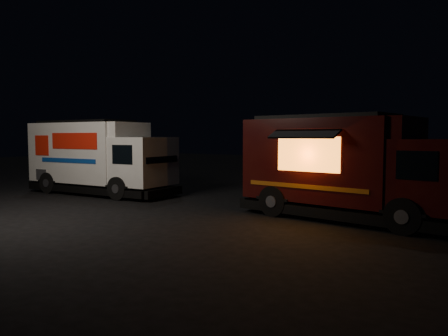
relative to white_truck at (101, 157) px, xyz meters
The scene contains 3 objects.
ground 5.23m from the white_truck, 28.82° to the right, with size 80.00×80.00×0.00m, color black.
white_truck is the anchor object (origin of this frame).
red_truck 10.85m from the white_truck, ahead, with size 6.75×2.48×3.14m, color #360D09, non-canonical shape.
Camera 1 is at (10.22, -10.65, 2.49)m, focal length 35.00 mm.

